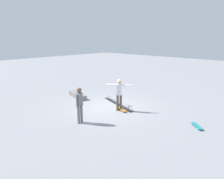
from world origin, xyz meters
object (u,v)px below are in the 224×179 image
Objects in this scene: skateboard_main at (121,109)px; loose_skateboard_teal at (197,126)px; skater_main at (119,93)px; grind_rail at (118,102)px; skate_ledge at (77,95)px; bystander_grey_shirt at (80,103)px.

skateboard_main is 3.93m from loose_skateboard_teal.
grind_rail is at bearing -77.06° from skater_main.
skater_main is at bearing -129.55° from loose_skateboard_teal.
bystander_grey_shirt is at bearing 143.53° from skate_ledge.
grind_rail is 1.39m from skater_main.
skateboard_main is at bearing 160.39° from grind_rail.
skate_ledge is 1.08× the size of bystander_grey_shirt.
bystander_grey_shirt is (-0.58, 3.29, 0.81)m from grind_rail.
skater_main is 4.16m from loose_skateboard_teal.
bystander_grey_shirt is (-3.55, 2.62, 0.81)m from skate_ledge.
skate_ledge is at bearing 15.31° from skateboard_main.
skater_main is 1.03× the size of bystander_grey_shirt.
bystander_grey_shirt reaches higher than skateboard_main.
skateboard_main is (-3.85, 0.05, -0.07)m from skate_ledge.
skater_main is at bearing 42.45° from skateboard_main.
skateboard_main is at bearing 174.22° from skater_main.
grind_rail reaches higher than skateboard_main.
loose_skateboard_teal is at bearing 157.26° from skater_main.
skate_ledge is at bearing -126.22° from bystander_grey_shirt.
skater_main reaches higher than skateboard_main.
loose_skateboard_teal is at bearing -175.80° from skate_ledge.
skateboard_main is (-0.11, -0.05, -0.93)m from skater_main.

